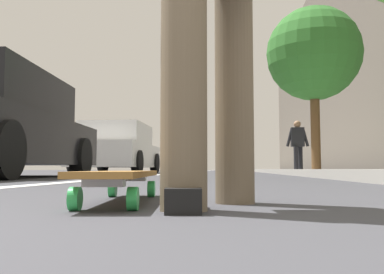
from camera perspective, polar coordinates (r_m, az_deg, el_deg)
ground_plane at (r=10.42m, az=2.75°, el=-5.11°), size 80.00×80.00×0.00m
lane_stripe_white at (r=20.46m, az=0.83°, el=-4.77°), size 52.00×0.16×0.01m
sidewalk_curb at (r=18.62m, az=13.65°, el=-4.51°), size 52.00×3.20×0.12m
building_facade at (r=23.82m, az=19.27°, el=9.26°), size 40.00×1.20×11.33m
skateboard at (r=1.55m, az=-9.76°, el=-5.43°), size 0.86×0.28×0.11m
parked_car_mid at (r=12.78m, az=-10.15°, el=-1.74°), size 4.11×2.04×1.48m
traffic_light at (r=23.95m, az=0.43°, el=1.96°), size 0.33×0.28×4.02m
street_tree_mid at (r=12.22m, az=16.42°, el=10.88°), size 2.61×2.61×4.64m
pedestrian_distant at (r=13.50m, az=14.36°, el=-0.80°), size 0.46×0.72×1.66m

